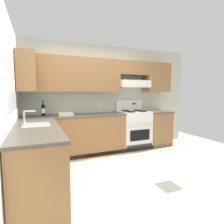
# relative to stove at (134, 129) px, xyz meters

# --- Properties ---
(ground_plane) EXTENTS (7.04, 7.04, 0.00)m
(ground_plane) POSITION_rel_stove_xyz_m (-1.06, -1.25, -0.48)
(ground_plane) COLOR beige
(floor_accent_tile) EXTENTS (0.30, 0.30, 0.01)m
(floor_accent_tile) POSITION_rel_stove_xyz_m (-0.51, -1.96, -0.48)
(floor_accent_tile) COLOR slate
(floor_accent_tile) RESTS_ON ground_plane
(wall_back) EXTENTS (4.68, 0.57, 2.55)m
(wall_back) POSITION_rel_stove_xyz_m (-0.66, 0.27, 1.00)
(wall_back) COLOR beige
(wall_back) RESTS_ON ground_plane
(wall_left) EXTENTS (0.47, 4.00, 2.55)m
(wall_left) POSITION_rel_stove_xyz_m (-2.65, -1.03, 0.87)
(wall_left) COLOR beige
(wall_left) RESTS_ON ground_plane
(counter_back_run) EXTENTS (3.60, 0.65, 0.91)m
(counter_back_run) POSITION_rel_stove_xyz_m (-1.01, -0.01, -0.03)
(counter_back_run) COLOR olive
(counter_back_run) RESTS_ON ground_plane
(counter_left_run) EXTENTS (0.63, 1.91, 1.13)m
(counter_left_run) POSITION_rel_stove_xyz_m (-2.30, -1.25, -0.02)
(counter_left_run) COLOR olive
(counter_left_run) RESTS_ON ground_plane
(stove) EXTENTS (0.76, 0.62, 1.20)m
(stove) POSITION_rel_stove_xyz_m (0.00, 0.00, 0.00)
(stove) COLOR white
(stove) RESTS_ON ground_plane
(wine_bottle) EXTENTS (0.08, 0.08, 0.34)m
(wine_bottle) POSITION_rel_stove_xyz_m (-2.15, 0.09, 0.57)
(wine_bottle) COLOR black
(wine_bottle) RESTS_ON counter_back_run
(bowl) EXTENTS (0.31, 0.26, 0.06)m
(bowl) POSITION_rel_stove_xyz_m (-1.70, -0.02, 0.45)
(bowl) COLOR white
(bowl) RESTS_ON counter_back_run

